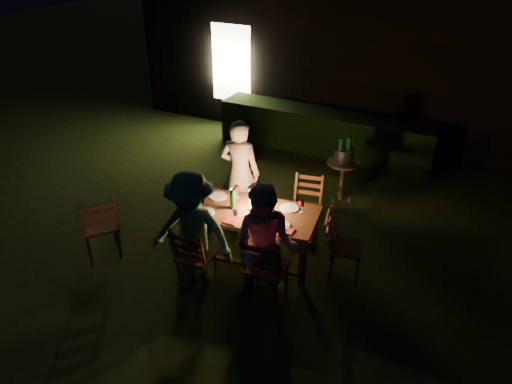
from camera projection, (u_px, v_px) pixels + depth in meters
The scene contains 29 objects.
garden_envelope at pixel (388, 47), 10.77m from camera, with size 40.00×40.00×3.20m.
dining_table at pixel (251, 216), 6.44m from camera, with size 1.81×1.09×0.71m.
chair_near_left at pixel (196, 266), 6.10m from camera, with size 0.45×0.48×0.93m.
chair_near_right at pixel (266, 279), 5.84m from camera, with size 0.50×0.53×1.02m.
chair_far_left at pixel (239, 206), 7.39m from camera, with size 0.47×0.50×0.90m.
chair_far_right at pixel (305, 217), 7.11m from camera, with size 0.48×0.50×0.91m.
chair_end at pixel (344, 257), 6.28m from camera, with size 0.52×0.50×0.92m.
chair_spare at pixel (102, 236), 6.61m from camera, with size 0.67×0.67×1.03m.
person_house_side at pixel (240, 173), 7.17m from camera, with size 0.59×0.38×1.61m, color beige.
person_opp_right at pixel (265, 248), 5.57m from camera, with size 0.76×0.59×1.56m, color #B07992.
person_opp_left at pixel (192, 234), 5.82m from camera, with size 1.01×0.58×1.57m, color #2E5D43.
lantern at pixel (256, 199), 6.36m from camera, with size 0.16×0.16×0.35m.
plate_far_left at pixel (218, 196), 6.74m from camera, with size 0.25×0.25×0.01m, color white.
plate_near_left at pixel (205, 212), 6.38m from camera, with size 0.25×0.25×0.01m, color white.
plate_far_right at pixel (289, 208), 6.47m from camera, with size 0.25×0.25×0.01m, color white.
plate_near_right at pixel (280, 225), 6.10m from camera, with size 0.25×0.25×0.01m, color white.
wineglass_a at pixel (237, 192), 6.68m from camera, with size 0.06×0.06×0.18m, color #59070F, non-canonical shape.
wineglass_b at pixel (196, 201), 6.47m from camera, with size 0.06×0.06×0.18m, color #59070F, non-canonical shape.
wineglass_c at pixel (267, 220), 6.05m from camera, with size 0.06×0.06×0.18m, color #59070F, non-canonical shape.
wineglass_d at pixel (302, 206), 6.35m from camera, with size 0.06×0.06×0.18m, color #59070F, non-canonical shape.
wineglass_e at pixel (235, 216), 6.15m from camera, with size 0.06×0.06×0.18m, color silver, non-canonical shape.
bottle_table at pixel (233, 199), 6.41m from camera, with size 0.07×0.07×0.28m, color #0F471E.
napkin_left at pixel (231, 221), 6.18m from camera, with size 0.18×0.14×0.01m, color red.
napkin_right at pixel (286, 230), 6.01m from camera, with size 0.18×0.14×0.01m, color red.
phone at pixel (197, 214), 6.33m from camera, with size 0.14×0.07×0.01m, color black.
side_table at pixel (343, 166), 7.84m from camera, with size 0.50×0.50×0.68m.
ice_bucket at pixel (344, 155), 7.75m from camera, with size 0.30×0.30×0.22m, color #A5A8AD.
bottle_bucket_a at pixel (340, 153), 7.71m from camera, with size 0.07×0.07×0.32m, color #0F471E.
bottle_bucket_b at pixel (348, 152), 7.73m from camera, with size 0.07×0.07×0.32m, color #0F471E.
Camera 1 is at (2.42, -4.90, 4.00)m, focal length 35.00 mm.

